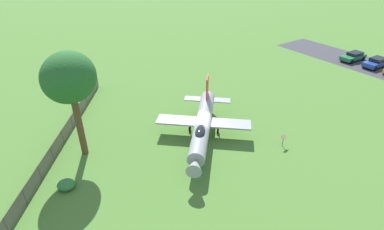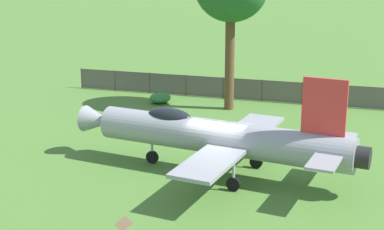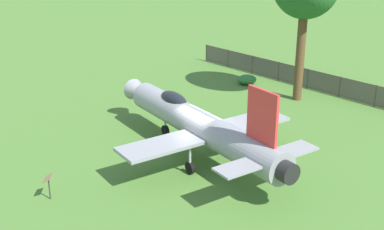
# 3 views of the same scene
# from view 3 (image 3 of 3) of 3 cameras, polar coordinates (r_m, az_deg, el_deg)

# --- Properties ---
(ground_plane) EXTENTS (200.00, 200.00, 0.00)m
(ground_plane) POSITION_cam_3_polar(r_m,az_deg,el_deg) (25.78, 1.02, -4.84)
(ground_plane) COLOR #47722D
(display_jet) EXTENTS (13.36, 9.52, 4.83)m
(display_jet) POSITION_cam_3_polar(r_m,az_deg,el_deg) (25.33, 0.58, -0.89)
(display_jet) COLOR gray
(display_jet) RESTS_ON ground_plane
(perimeter_fence) EXTENTS (24.18, 11.34, 1.47)m
(perimeter_fence) POSITION_cam_3_polar(r_m,az_deg,el_deg) (35.99, 16.45, 3.18)
(perimeter_fence) COLOR #4C4238
(perimeter_fence) RESTS_ON ground_plane
(shrub_near_fence) EXTENTS (1.34, 1.44, 0.69)m
(shrub_near_fence) POSITION_cam_3_polar(r_m,az_deg,el_deg) (37.77, 6.27, 4.04)
(shrub_near_fence) COLOR #2D7033
(shrub_near_fence) RESTS_ON ground_plane
(info_plaque) EXTENTS (0.68, 0.54, 1.14)m
(info_plaque) POSITION_cam_3_polar(r_m,az_deg,el_deg) (22.54, -15.99, -7.26)
(info_plaque) COLOR #333333
(info_plaque) RESTS_ON ground_plane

